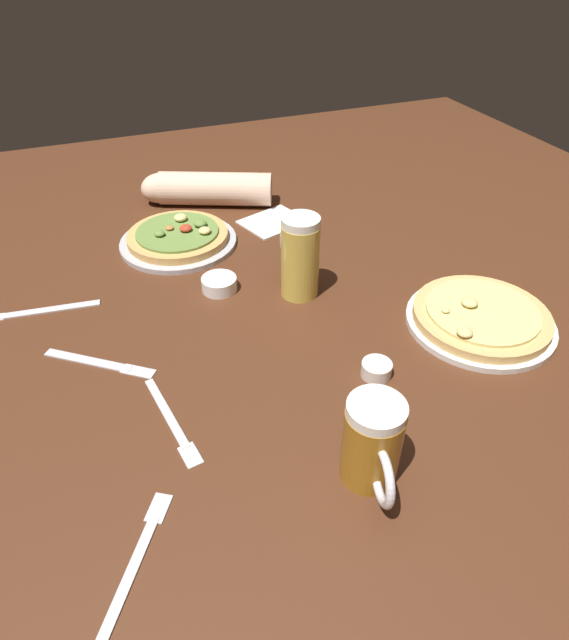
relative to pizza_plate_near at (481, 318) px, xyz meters
The scene contains 13 objects.
ground_plane 0.38m from the pizza_plate_near, 160.36° to the left, with size 2.40×2.40×0.03m, color #4C2816.
pizza_plate_near is the anchor object (origin of this frame).
pizza_plate_far 0.70m from the pizza_plate_near, 132.30° to the left, with size 0.28×0.28×0.05m.
beer_mug_dark 0.37m from the pizza_plate_near, 140.77° to the left, with size 0.08×0.14×0.17m.
beer_mug_amber 0.44m from the pizza_plate_near, 147.92° to the right, with size 0.08×0.13×0.14m.
ramekin_sauce 0.53m from the pizza_plate_near, 145.52° to the left, with size 0.07×0.07×0.03m, color white.
ramekin_butter 0.26m from the pizza_plate_near, 168.65° to the right, with size 0.05×0.05×0.03m, color silver.
napkin_folded 0.59m from the pizza_plate_near, 112.58° to the left, with size 0.15×0.12×0.01m, color white.
fork_left 0.61m from the pizza_plate_near, behind, with size 0.05×0.21×0.01m.
knife_right 0.71m from the pizza_plate_near, 167.71° to the left, with size 0.18×0.15×0.01m.
fork_spare 0.74m from the pizza_plate_near, 160.75° to the right, with size 0.14×0.20×0.01m.
knife_spare 0.88m from the pizza_plate_near, 156.06° to the left, with size 0.24×0.05×0.01m.
diner_arm 0.80m from the pizza_plate_near, 116.91° to the left, with size 0.34×0.20×0.09m.
Camera 1 is at (-0.29, -0.75, 0.65)m, focal length 30.27 mm.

